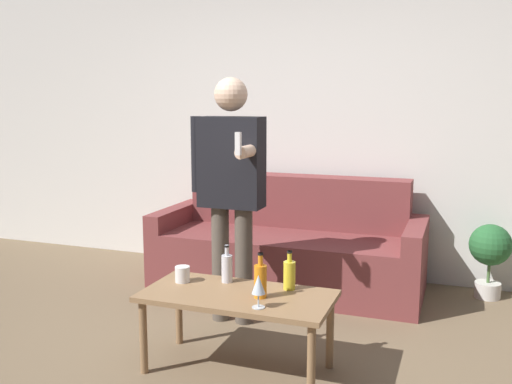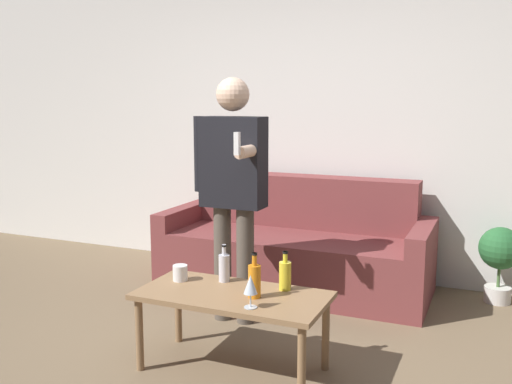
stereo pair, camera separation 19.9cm
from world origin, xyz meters
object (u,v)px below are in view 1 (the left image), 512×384
Objects in this scene: coffee_table at (237,302)px; bottle_orange at (227,267)px; person_standing_front at (231,181)px; couch at (289,248)px.

bottle_orange is at bearing 128.52° from coffee_table.
bottle_orange reaches higher than coffee_table.
person_standing_front is (-0.18, 0.50, 0.44)m from bottle_orange.
bottle_orange is (0.03, -1.37, 0.23)m from couch.
couch is 1.55m from coffee_table.
bottle_orange is 0.69m from person_standing_front.
coffee_table is 4.74× the size of bottle_orange.
person_standing_front is at bearing 110.02° from bottle_orange.
person_standing_front is at bearing -100.19° from couch.
coffee_table is 0.64× the size of person_standing_front.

